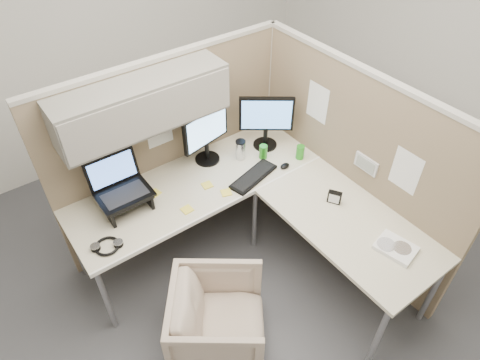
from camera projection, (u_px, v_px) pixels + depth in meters
ground at (248, 278)px, 3.50m from camera, size 4.50×4.50×0.00m
partition_back at (160, 130)px, 3.17m from camera, size 2.00×0.36×1.63m
partition_right at (347, 164)px, 3.31m from camera, size 0.07×2.03×1.63m
desk at (253, 204)px, 3.18m from camera, size 2.00×1.98×0.73m
office_chair at (218, 317)px, 2.90m from camera, size 0.83×0.84×0.63m
monitor_left at (206, 132)px, 3.31m from camera, size 0.44×0.20×0.47m
monitor_right at (266, 118)px, 3.45m from camera, size 0.37×0.29×0.47m
laptop_station at (122, 191)px, 3.00m from camera, size 0.37×0.32×0.39m
keyboard at (253, 177)px, 3.32m from camera, size 0.45×0.24×0.02m
mouse at (285, 166)px, 3.41m from camera, size 0.09×0.06×0.03m
travel_mug at (241, 150)px, 3.45m from camera, size 0.08×0.08×0.17m
soda_can_green at (300, 152)px, 3.47m from camera, size 0.07×0.07×0.12m
soda_can_silver at (263, 152)px, 3.47m from camera, size 0.07×0.07×0.12m
sticky_note_c at (155, 193)px, 3.19m from camera, size 0.09×0.09×0.01m
sticky_note_d at (207, 185)px, 3.26m from camera, size 0.08×0.08×0.01m
sticky_note_a at (187, 210)px, 3.07m from camera, size 0.08×0.08×0.01m
sticky_note_b at (226, 192)px, 3.20m from camera, size 0.10×0.10×0.01m
headphones at (107, 246)px, 2.81m from camera, size 0.22×0.22×0.03m
paper_stack at (396, 248)px, 2.79m from camera, size 0.24×0.28×0.03m
desk_clock at (334, 197)px, 3.10m from camera, size 0.08×0.10×0.10m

